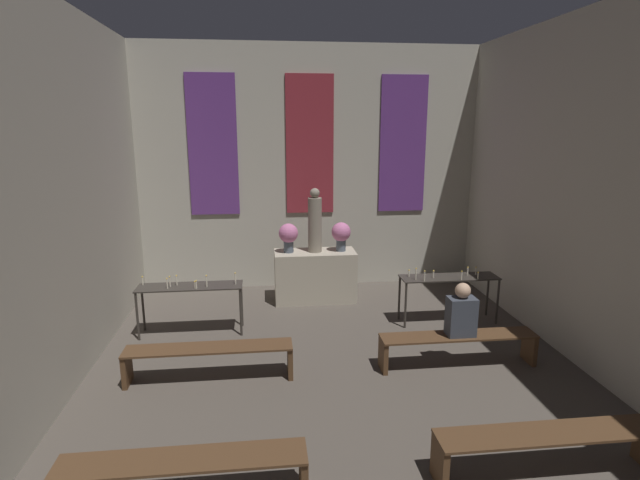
{
  "coord_description": "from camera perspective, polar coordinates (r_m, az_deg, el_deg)",
  "views": [
    {
      "loc": [
        -0.89,
        1.91,
        3.15
      ],
      "look_at": [
        0.0,
        9.71,
        1.31
      ],
      "focal_mm": 28.0,
      "sensor_mm": 36.0,
      "label": 1
    }
  ],
  "objects": [
    {
      "name": "flower_vase_left",
      "position": [
        8.82,
        -3.63,
        0.57
      ],
      "size": [
        0.34,
        0.34,
        0.52
      ],
      "color": "#4C5666",
      "rests_on": "altar"
    },
    {
      "name": "flower_vase_right",
      "position": [
        8.91,
        2.42,
        0.72
      ],
      "size": [
        0.34,
        0.34,
        0.52
      ],
      "color": "#4C5666",
      "rests_on": "altar"
    },
    {
      "name": "pew_third_right",
      "position": [
        5.29,
        24.58,
        -20.38
      ],
      "size": [
        2.07,
        0.36,
        0.44
      ],
      "color": "#4C331E",
      "rests_on": "ground_plane"
    },
    {
      "name": "pew_back_right",
      "position": [
        6.95,
        15.5,
        -11.27
      ],
      "size": [
        2.07,
        0.36,
        0.44
      ],
      "color": "#4C331E",
      "rests_on": "ground_plane"
    },
    {
      "name": "statue",
      "position": [
        8.81,
        -0.59,
        2.01
      ],
      "size": [
        0.24,
        0.24,
        1.14
      ],
      "color": "gray",
      "rests_on": "altar"
    },
    {
      "name": "pew_back_left",
      "position": [
        6.53,
        -12.53,
        -12.76
      ],
      "size": [
        2.07,
        0.36,
        0.44
      ],
      "color": "#4C331E",
      "rests_on": "ground_plane"
    },
    {
      "name": "pew_third_left",
      "position": [
        4.72,
        -15.36,
        -24.08
      ],
      "size": [
        2.07,
        0.36,
        0.44
      ],
      "color": "#4C331E",
      "rests_on": "ground_plane"
    },
    {
      "name": "person_seated",
      "position": [
        6.8,
        15.85,
        -7.98
      ],
      "size": [
        0.36,
        0.24,
        0.71
      ],
      "color": "#383D47",
      "rests_on": "pew_back_right"
    },
    {
      "name": "altar",
      "position": [
        9.05,
        -0.57,
        -4.13
      ],
      "size": [
        1.45,
        0.64,
        0.91
      ],
      "color": "#ADA38E",
      "rests_on": "ground_plane"
    },
    {
      "name": "wall_back",
      "position": [
        9.64,
        -1.2,
        8.25
      ],
      "size": [
        6.66,
        0.16,
        4.59
      ],
      "color": "#B2AD9E",
      "rests_on": "ground_plane"
    },
    {
      "name": "candle_rack_right",
      "position": [
        8.28,
        14.51,
        -4.68
      ],
      "size": [
        1.57,
        0.43,
        0.95
      ],
      "color": "#332D28",
      "rests_on": "ground_plane"
    },
    {
      "name": "candle_rack_left",
      "position": [
        7.83,
        -14.63,
        -5.71
      ],
      "size": [
        1.57,
        0.43,
        0.95
      ],
      "color": "#332D28",
      "rests_on": "ground_plane"
    }
  ]
}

